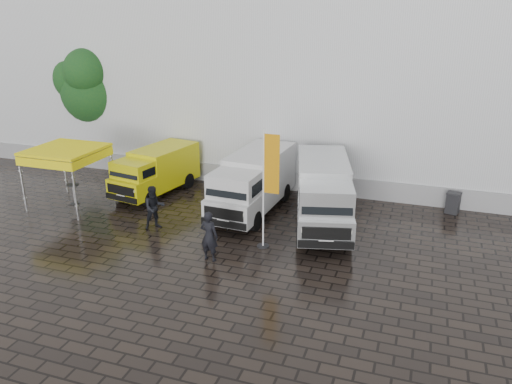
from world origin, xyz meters
TOP-DOWN VIEW (x-y plane):
  - ground at (0.00, 0.00)m, footprint 120.00×120.00m
  - exhibition_hall at (2.00, 16.00)m, footprint 44.00×16.00m
  - hall_plinth at (2.00, 7.95)m, footprint 44.00×0.15m
  - van_yellow at (-6.60, 5.14)m, footprint 2.80×5.32m
  - van_white at (-1.08, 4.48)m, footprint 2.45×6.39m
  - van_silver at (2.35, 3.89)m, footprint 3.70×6.84m
  - canopy_tent at (-9.70, 2.30)m, footprint 3.10×3.10m
  - flagpole at (0.73, 1.05)m, footprint 0.88×0.50m
  - tree at (-12.84, 9.34)m, footprint 4.06×4.13m
  - cocktail_table at (-9.70, 2.55)m, footprint 0.60×0.60m
  - wheelie_bin at (7.84, 7.36)m, footprint 0.73×0.73m
  - person_front at (-1.01, -0.70)m, footprint 0.76×0.54m
  - person_tent at (-4.48, 1.28)m, footprint 1.17×1.17m

SIDE VIEW (x-z plane):
  - ground at x=0.00m, z-range 0.00..0.00m
  - wheelie_bin at x=7.84m, z-range 0.00..1.00m
  - hall_plinth at x=2.00m, z-range 0.00..1.00m
  - cocktail_table at x=-9.70m, z-range 0.00..1.00m
  - person_tent at x=-4.48m, z-range 0.00..1.91m
  - person_front at x=-1.01m, z-range 0.00..1.98m
  - van_yellow at x=-6.60m, z-range 0.00..2.33m
  - van_white at x=-1.08m, z-range 0.00..2.72m
  - van_silver at x=2.35m, z-range 0.00..2.82m
  - flagpole at x=0.73m, z-range 0.27..5.11m
  - canopy_tent at x=-9.70m, z-range 1.25..4.13m
  - tree at x=-12.84m, z-range 1.03..8.32m
  - exhibition_hall at x=2.00m, z-range 0.00..12.00m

